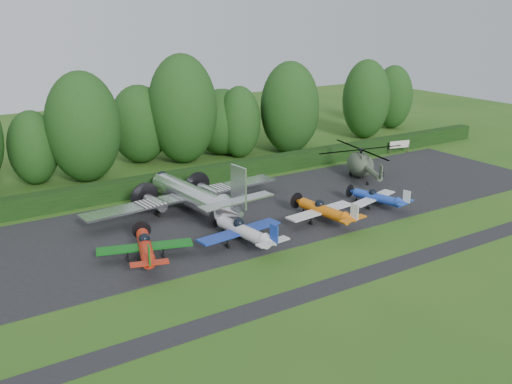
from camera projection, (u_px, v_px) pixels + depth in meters
ground at (316, 248)px, 47.47m from camera, size 160.00×160.00×0.00m
apron at (253, 213)px, 55.50m from camera, size 70.00×18.00×0.01m
taxiway_verge at (366, 275)px, 42.64m from camera, size 70.00×2.00×0.00m
hedgerow at (201, 185)px, 64.34m from camera, size 90.00×1.60×2.00m
transport_plane at (192, 196)px, 54.56m from camera, size 20.93×16.05×6.71m
light_plane_red at (145, 247)px, 44.59m from camera, size 7.50×7.88×2.88m
light_plane_white at (244, 231)px, 47.63m from camera, size 7.91×8.31×3.04m
light_plane_orange at (324, 211)px, 52.61m from camera, size 7.48×7.87×2.88m
light_plane_blue at (377, 198)px, 56.71m from camera, size 6.48×6.81×2.49m
helicopter at (361, 162)px, 66.20m from camera, size 10.93×12.79×3.52m
sign_board at (399, 145)px, 77.68m from camera, size 3.10×0.12×1.74m
tree_2 at (140, 124)px, 72.12m from camera, size 7.48×7.48×9.94m
tree_3 at (240, 122)px, 74.64m from camera, size 5.56×5.56×9.46m
tree_4 at (393, 97)px, 92.77m from camera, size 6.29×6.29×10.25m
tree_5 at (182, 109)px, 71.46m from camera, size 8.67×8.67×13.78m
tree_6 at (292, 114)px, 78.73m from camera, size 7.55×7.55×10.14m
tree_7 at (33, 148)px, 63.35m from camera, size 5.48×5.48×8.39m
tree_8 at (366, 99)px, 85.47m from camera, size 7.07×7.07×11.83m
tree_9 at (83, 127)px, 63.83m from camera, size 8.33×8.33×12.56m
tree_10 at (222, 122)px, 76.54m from camera, size 8.71×8.71×8.81m
tree_11 at (290, 108)px, 76.58m from camera, size 7.94×7.94×12.39m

